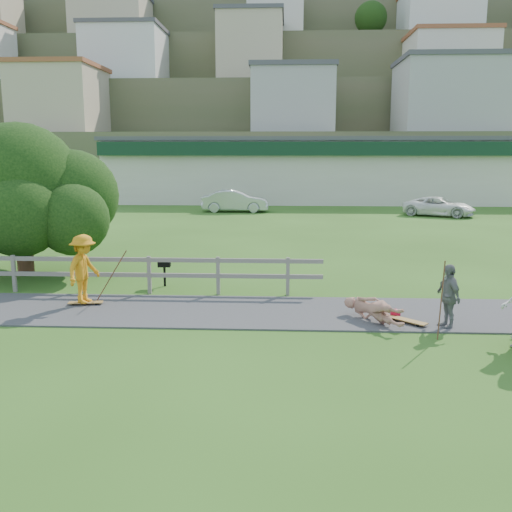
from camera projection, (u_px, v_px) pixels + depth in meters
The scene contains 17 objects.
ground at pixel (202, 330), 13.21m from camera, with size 260.00×260.00×0.00m, color #2F5819.
path at pixel (210, 311), 14.68m from camera, with size 34.00×3.00×0.04m, color #3C3C3F.
fence at pixel (60, 268), 16.55m from camera, with size 15.05×0.10×1.10m.
strip_mall at pixel (311, 169), 46.85m from camera, with size 32.50×10.75×5.10m.
hillside at pixel (275, 90), 100.22m from camera, with size 220.00×67.00×47.50m.
skater_rider at pixel (84, 273), 15.07m from camera, with size 1.18×0.68×1.83m, color orange.
skater_fallen at pixel (373, 310), 13.70m from camera, with size 1.77×0.42×0.64m, color #A56E5B.
spectator_b at pixel (448, 296), 13.21m from camera, with size 0.89×0.37×1.53m, color slate.
car_silver at pixel (235, 201), 38.26m from camera, with size 1.55×4.44×1.46m, color #B4B8BC.
car_white at pixel (439, 207), 35.81m from camera, with size 2.01×4.35×1.21m, color white.
tree at pixel (22, 209), 18.76m from camera, with size 6.36×6.36×4.41m, color black, non-canonical shape.
bbq at pixel (165, 273), 17.38m from camera, with size 0.37×0.28×0.81m, color black, non-canonical shape.
longboard_rider at pixel (86, 304), 15.22m from camera, with size 0.90×0.22×0.10m, color olive, non-canonical shape.
longboard_fallen at pixel (407, 322), 13.61m from camera, with size 0.99×0.24×0.11m, color olive, non-canonical shape.
helmet at pixel (395, 314), 14.05m from camera, with size 0.26×0.26×0.26m, color #B50C26.
pole_rider at pixel (111, 272), 15.44m from camera, with size 0.03×0.03×1.71m, color brown.
pole_spec_left at pixel (441, 301), 12.37m from camera, with size 0.03×0.03×1.77m, color brown.
Camera 1 is at (1.89, -12.59, 4.11)m, focal length 40.00 mm.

